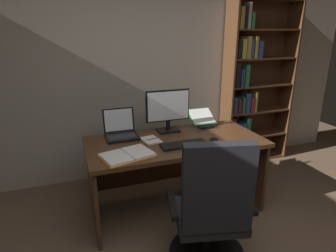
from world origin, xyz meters
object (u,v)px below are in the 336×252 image
Objects in this scene: office_chair at (212,216)px; reading_stand_with_book at (203,118)px; laptop at (121,131)px; computer_mouse at (214,140)px; bookshelf at (250,90)px; open_binder at (127,155)px; pen at (153,139)px; desk at (172,156)px; notepad at (151,140)px; keyboard at (184,145)px; monitor at (168,111)px.

reading_stand_with_book is at bearing 81.24° from office_chair.
computer_mouse is at bearing -28.93° from laptop.
open_binder is at bearing -152.00° from bookshelf.
open_binder reaches higher than pen.
notepad is (-0.22, -0.01, 0.21)m from desk.
bookshelf is 1.03m from reading_stand_with_book.
pen is at bearing 115.55° from office_chair.
desk is 0.32m from keyboard.
reading_stand_with_book is 1.10m from open_binder.
pen is (-0.65, -0.26, -0.06)m from reading_stand_with_book.
reading_stand_with_book is 0.70m from pen.
desk is at bearing 142.96° from computer_mouse.
reading_stand_with_book reaches higher than desk.
office_chair reaches higher than reading_stand_with_book.
office_chair is 0.94m from pen.
desk is 5.99× the size of reading_stand_with_book.
computer_mouse is at bearing -23.82° from pen.
computer_mouse is at bearing -137.74° from bookshelf.
bookshelf is at bearing 27.31° from desk.
notepad reaches higher than desk.
notepad is at bearing -40.04° from laptop.
bookshelf is 1.90m from laptop.
computer_mouse is (0.30, 0.00, 0.01)m from keyboard.
monitor reaches higher than reading_stand_with_book.
laptop is at bearing 142.20° from pen.
office_chair is 0.82m from open_binder.
pen is at bearing 133.98° from keyboard.
notepad is (-0.54, 0.23, -0.02)m from computer_mouse.
reading_stand_with_book is at bearing 14.76° from open_binder.
office_chair is at bearing -78.20° from pen.
bookshelf reaches higher than open_binder.
monitor is at bearing 101.47° from office_chair.
computer_mouse is at bearing -37.04° from desk.
desk is 3.62× the size of monitor.
desk is 0.79× the size of bookshelf.
bookshelf reaches higher than office_chair.
desk is 1.57× the size of office_chair.
bookshelf is 4.99× the size of keyboard.
monitor is 0.97× the size of open_binder.
bookshelf is 14.97× the size of pen.
laptop reaches higher than open_binder.
desk is 0.46m from monitor.
open_binder is (-0.53, -0.48, -0.20)m from monitor.
open_binder is 0.40m from notepad.
pen is (0.02, 0.00, 0.01)m from notepad.
keyboard is 0.32m from pen.
office_chair is 2.30× the size of monitor.
bookshelf reaches higher than laptop.
monitor reaches higher than computer_mouse.
desk is at bearing 2.57° from notepad.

